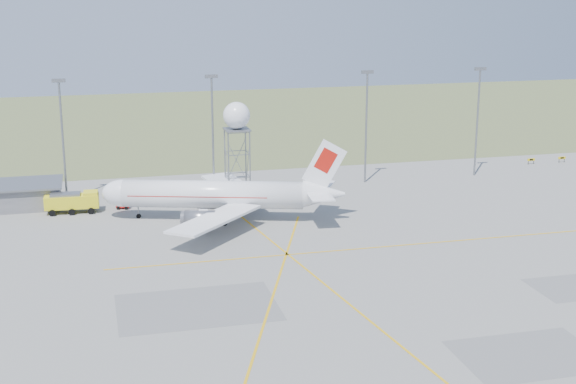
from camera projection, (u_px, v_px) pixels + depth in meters
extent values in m
plane|color=gray|center=(414.00, 345.00, 81.32)|extent=(400.00, 400.00, 0.00)
cube|color=#576A3A|center=(208.00, 121.00, 212.66)|extent=(400.00, 120.00, 0.03)
cube|color=slate|center=(3.00, 197.00, 130.30)|extent=(18.00, 9.00, 3.60)
cube|color=slate|center=(2.00, 185.00, 129.81)|extent=(19.00, 10.00, 0.30)
cylinder|color=slate|center=(63.00, 142.00, 132.46)|extent=(0.36, 0.36, 20.00)
cube|color=slate|center=(59.00, 81.00, 129.87)|extent=(2.20, 0.50, 0.60)
cylinder|color=slate|center=(213.00, 135.00, 138.35)|extent=(0.36, 0.36, 20.00)
cube|color=slate|center=(211.00, 76.00, 135.76)|extent=(2.20, 0.50, 0.60)
cylinder|color=slate|center=(366.00, 129.00, 144.95)|extent=(0.36, 0.36, 20.00)
cube|color=slate|center=(368.00, 72.00, 142.36)|extent=(2.20, 0.50, 0.60)
cylinder|color=slate|center=(477.00, 123.00, 150.14)|extent=(0.36, 0.36, 20.00)
cube|color=slate|center=(480.00, 69.00, 147.55)|extent=(2.20, 0.50, 0.60)
cylinder|color=black|center=(528.00, 162.00, 161.73)|extent=(0.10, 0.10, 0.80)
cylinder|color=black|center=(534.00, 162.00, 162.02)|extent=(0.10, 0.10, 0.80)
cube|color=yellow|center=(531.00, 160.00, 161.74)|extent=(1.60, 0.15, 0.50)
cube|color=black|center=(531.00, 160.00, 161.66)|extent=(0.80, 0.03, 0.30)
cylinder|color=black|center=(559.00, 161.00, 163.38)|extent=(0.10, 0.10, 0.80)
cylinder|color=black|center=(564.00, 160.00, 163.67)|extent=(0.10, 0.10, 0.80)
cube|color=yellow|center=(562.00, 158.00, 163.39)|extent=(1.60, 0.15, 0.50)
cube|color=black|center=(562.00, 158.00, 163.31)|extent=(0.80, 0.03, 0.30)
cylinder|color=white|center=(213.00, 194.00, 123.16)|extent=(27.76, 12.25, 4.27)
ellipsoid|color=white|center=(124.00, 193.00, 123.87)|extent=(7.78, 6.09, 4.27)
cube|color=black|center=(116.00, 189.00, 123.77)|extent=(2.24, 2.72, 1.04)
cone|color=white|center=(324.00, 194.00, 122.20)|extent=(7.37, 5.96, 4.27)
cube|color=white|center=(324.00, 165.00, 121.07)|extent=(6.63, 2.32, 8.03)
cube|color=#B0140B|center=(326.00, 160.00, 120.87)|extent=(3.62, 1.43, 4.12)
cube|color=white|center=(321.00, 185.00, 125.39)|extent=(4.99, 6.61, 0.19)
cube|color=white|center=(320.00, 196.00, 118.80)|extent=(4.99, 6.61, 0.19)
cube|color=white|center=(231.00, 186.00, 132.62)|extent=(7.69, 17.66, 0.38)
cube|color=white|center=(215.00, 219.00, 114.07)|extent=(15.41, 15.96, 0.38)
cylinder|color=slate|center=(212.00, 197.00, 129.70)|extent=(5.01, 3.67, 2.45)
cylinder|color=slate|center=(200.00, 218.00, 117.75)|extent=(5.01, 3.67, 2.45)
cube|color=#B0140B|center=(199.00, 193.00, 123.24)|extent=(21.66, 10.40, 0.13)
cylinder|color=black|center=(139.00, 215.00, 124.67)|extent=(0.93, 0.93, 0.96)
cube|color=black|center=(227.00, 217.00, 123.96)|extent=(2.91, 6.43, 0.96)
cylinder|color=slate|center=(227.00, 214.00, 123.83)|extent=(0.32, 0.32, 1.92)
cylinder|color=slate|center=(229.00, 167.00, 133.38)|extent=(0.22, 0.22, 11.79)
cylinder|color=slate|center=(250.00, 165.00, 134.24)|extent=(0.22, 0.22, 11.79)
cylinder|color=slate|center=(246.00, 161.00, 137.64)|extent=(0.22, 0.22, 11.79)
cylinder|color=slate|center=(225.00, 162.00, 136.79)|extent=(0.22, 0.22, 11.79)
cube|color=slate|center=(237.00, 129.00, 134.02)|extent=(4.23, 4.23, 0.23)
sphere|color=white|center=(237.00, 115.00, 133.42)|extent=(4.53, 4.53, 4.53)
cube|color=yellow|center=(72.00, 201.00, 127.46)|extent=(8.51, 3.20, 2.05)
cube|color=yellow|center=(91.00, 195.00, 127.81)|extent=(2.36, 2.71, 1.30)
cube|color=black|center=(95.00, 195.00, 127.91)|extent=(0.21, 2.42, 0.93)
cube|color=slate|center=(65.00, 194.00, 126.98)|extent=(4.76, 2.46, 0.37)
cube|color=red|center=(123.00, 204.00, 130.07)|extent=(2.34, 1.83, 0.84)
cube|color=red|center=(120.00, 200.00, 129.91)|extent=(1.12, 1.31, 0.47)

